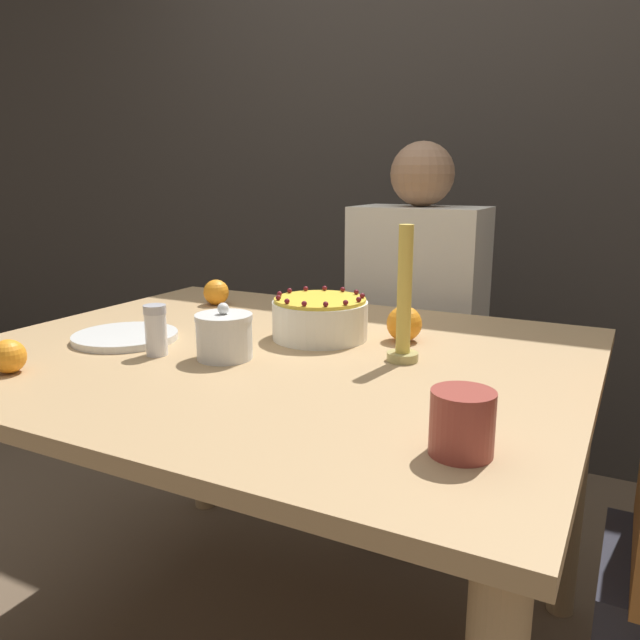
{
  "coord_description": "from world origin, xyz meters",
  "views": [
    {
      "loc": [
        0.69,
        -1.11,
        1.15
      ],
      "look_at": [
        0.05,
        0.14,
        0.82
      ],
      "focal_mm": 35.0,
      "sensor_mm": 36.0,
      "label": 1
    }
  ],
  "objects_px": {
    "cake": "(320,318)",
    "sugar_shaker": "(156,330)",
    "person_man_blue_shirt": "(415,366)",
    "candle": "(404,307)",
    "sugar_bowl": "(224,336)"
  },
  "relations": [
    {
      "from": "person_man_blue_shirt",
      "to": "cake",
      "type": "bearing_deg",
      "value": 87.13
    },
    {
      "from": "person_man_blue_shirt",
      "to": "candle",
      "type": "bearing_deg",
      "value": 106.23
    },
    {
      "from": "sugar_shaker",
      "to": "candle",
      "type": "relative_size",
      "value": 0.39
    },
    {
      "from": "cake",
      "to": "sugar_bowl",
      "type": "height_order",
      "value": "sugar_bowl"
    },
    {
      "from": "cake",
      "to": "candle",
      "type": "bearing_deg",
      "value": -19.71
    },
    {
      "from": "sugar_shaker",
      "to": "cake",
      "type": "bearing_deg",
      "value": 49.31
    },
    {
      "from": "sugar_bowl",
      "to": "person_man_blue_shirt",
      "type": "bearing_deg",
      "value": 81.25
    },
    {
      "from": "sugar_shaker",
      "to": "candle",
      "type": "xyz_separation_m",
      "value": [
        0.47,
        0.2,
        0.06
      ]
    },
    {
      "from": "cake",
      "to": "sugar_shaker",
      "type": "xyz_separation_m",
      "value": [
        -0.24,
        -0.28,
        0.01
      ]
    },
    {
      "from": "sugar_shaker",
      "to": "person_man_blue_shirt",
      "type": "relative_size",
      "value": 0.09
    },
    {
      "from": "cake",
      "to": "sugar_shaker",
      "type": "bearing_deg",
      "value": -130.69
    },
    {
      "from": "cake",
      "to": "person_man_blue_shirt",
      "type": "height_order",
      "value": "person_man_blue_shirt"
    },
    {
      "from": "candle",
      "to": "person_man_blue_shirt",
      "type": "distance_m",
      "value": 0.8
    },
    {
      "from": "sugar_shaker",
      "to": "person_man_blue_shirt",
      "type": "bearing_deg",
      "value": 73.04
    },
    {
      "from": "sugar_bowl",
      "to": "cake",
      "type": "bearing_deg",
      "value": 67.06
    }
  ]
}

